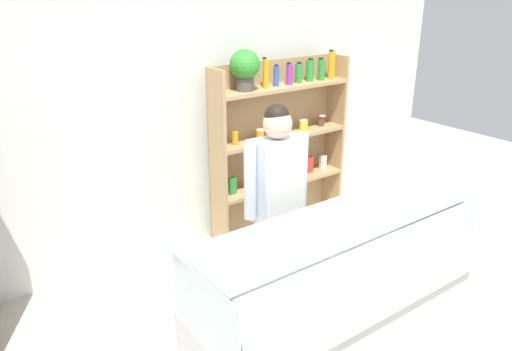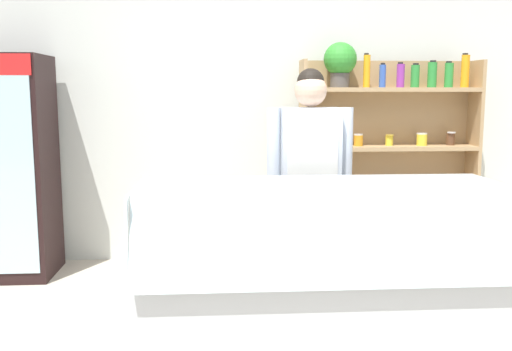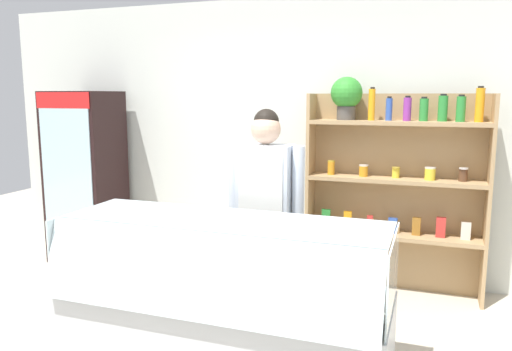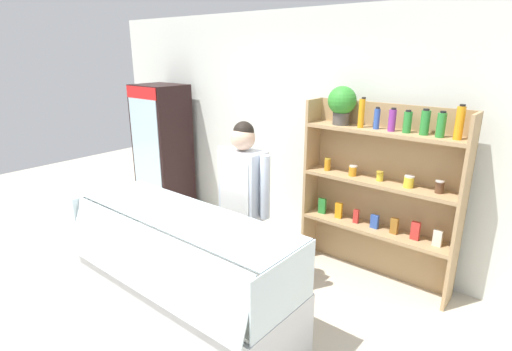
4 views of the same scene
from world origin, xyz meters
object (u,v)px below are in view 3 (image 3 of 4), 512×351
Objects in this scene: shelving_unit at (389,172)px; deli_display_case at (222,327)px; drinks_fridge at (86,177)px; shop_clerk at (265,201)px.

shelving_unit reaches higher than deli_display_case.
shop_clerk is at bearing -21.10° from drinks_fridge.
drinks_fridge is 0.87× the size of deli_display_case.
deli_display_case is at bearing -115.64° from shelving_unit.
shelving_unit is 0.93× the size of deli_display_case.
deli_display_case is (-0.85, -1.78, -0.78)m from shelving_unit.
drinks_fridge is at bearing -177.14° from shelving_unit.
shop_clerk is at bearing 86.22° from deli_display_case.
shelving_unit reaches higher than drinks_fridge.
shelving_unit is 1.33m from shop_clerk.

